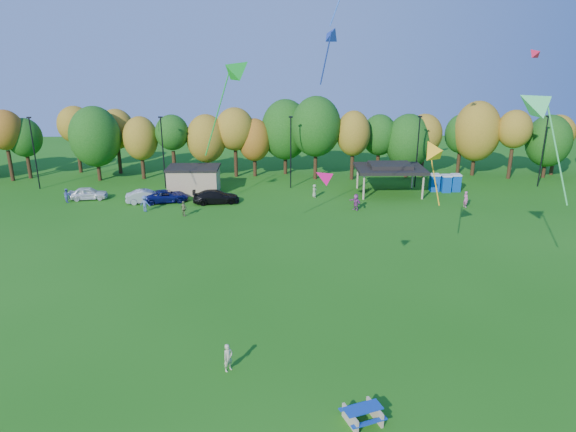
{
  "coord_description": "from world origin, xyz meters",
  "views": [
    {
      "loc": [
        0.53,
        -23.67,
        17.25
      ],
      "look_at": [
        1.06,
        6.0,
        7.41
      ],
      "focal_mm": 32.0,
      "sensor_mm": 36.0,
      "label": 1
    }
  ],
  "objects_px": {
    "kite_flyer": "(228,358)",
    "porta_potties": "(445,183)",
    "car_b": "(147,196)",
    "car_c": "(166,196)",
    "car_d": "(216,197)",
    "car_a": "(88,193)",
    "picnic_table": "(363,414)"
  },
  "relations": [
    {
      "from": "car_c",
      "to": "picnic_table",
      "type": "bearing_deg",
      "value": -169.14
    },
    {
      "from": "car_a",
      "to": "car_b",
      "type": "distance_m",
      "value": 7.39
    },
    {
      "from": "picnic_table",
      "to": "car_d",
      "type": "relative_size",
      "value": 0.43
    },
    {
      "from": "porta_potties",
      "to": "car_d",
      "type": "relative_size",
      "value": 0.71
    },
    {
      "from": "porta_potties",
      "to": "car_a",
      "type": "distance_m",
      "value": 43.4
    },
    {
      "from": "car_b",
      "to": "car_c",
      "type": "relative_size",
      "value": 0.91
    },
    {
      "from": "car_b",
      "to": "car_c",
      "type": "distance_m",
      "value": 2.23
    },
    {
      "from": "car_c",
      "to": "porta_potties",
      "type": "bearing_deg",
      "value": -97.05
    },
    {
      "from": "porta_potties",
      "to": "car_b",
      "type": "distance_m",
      "value": 36.33
    },
    {
      "from": "car_b",
      "to": "car_c",
      "type": "xyz_separation_m",
      "value": [
        2.21,
        0.27,
        -0.05
      ]
    },
    {
      "from": "car_c",
      "to": "car_d",
      "type": "height_order",
      "value": "car_d"
    },
    {
      "from": "porta_potties",
      "to": "car_d",
      "type": "height_order",
      "value": "porta_potties"
    },
    {
      "from": "car_a",
      "to": "car_d",
      "type": "height_order",
      "value": "car_d"
    },
    {
      "from": "porta_potties",
      "to": "picnic_table",
      "type": "bearing_deg",
      "value": -112.11
    },
    {
      "from": "kite_flyer",
      "to": "picnic_table",
      "type": "bearing_deg",
      "value": -75.92
    },
    {
      "from": "car_a",
      "to": "kite_flyer",
      "type": "bearing_deg",
      "value": -157.47
    },
    {
      "from": "picnic_table",
      "to": "car_a",
      "type": "bearing_deg",
      "value": 104.5
    },
    {
      "from": "kite_flyer",
      "to": "car_b",
      "type": "relative_size",
      "value": 0.35
    },
    {
      "from": "picnic_table",
      "to": "porta_potties",
      "type": "bearing_deg",
      "value": 47.73
    },
    {
      "from": "car_a",
      "to": "car_d",
      "type": "relative_size",
      "value": 0.82
    },
    {
      "from": "kite_flyer",
      "to": "car_b",
      "type": "bearing_deg",
      "value": 66.92
    },
    {
      "from": "kite_flyer",
      "to": "car_c",
      "type": "xyz_separation_m",
      "value": [
        -10.26,
        32.92,
        -0.11
      ]
    },
    {
      "from": "picnic_table",
      "to": "car_a",
      "type": "relative_size",
      "value": 0.52
    },
    {
      "from": "car_a",
      "to": "car_c",
      "type": "height_order",
      "value": "car_a"
    },
    {
      "from": "kite_flyer",
      "to": "car_c",
      "type": "distance_m",
      "value": 34.48
    },
    {
      "from": "car_c",
      "to": "car_d",
      "type": "distance_m",
      "value": 5.87
    },
    {
      "from": "kite_flyer",
      "to": "car_d",
      "type": "relative_size",
      "value": 0.31
    },
    {
      "from": "kite_flyer",
      "to": "car_a",
      "type": "height_order",
      "value": "kite_flyer"
    },
    {
      "from": "picnic_table",
      "to": "car_c",
      "type": "distance_m",
      "value": 40.93
    },
    {
      "from": "kite_flyer",
      "to": "porta_potties",
      "type": "bearing_deg",
      "value": 13.45
    },
    {
      "from": "porta_potties",
      "to": "car_d",
      "type": "bearing_deg",
      "value": -170.73
    },
    {
      "from": "kite_flyer",
      "to": "car_d",
      "type": "height_order",
      "value": "kite_flyer"
    }
  ]
}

